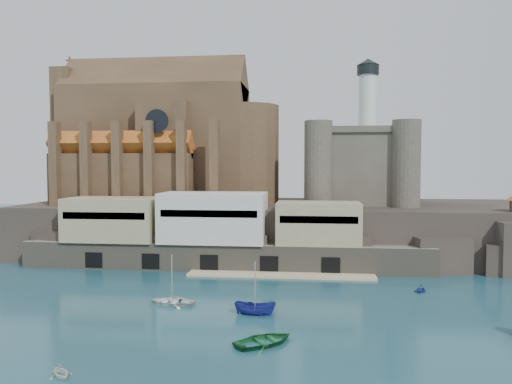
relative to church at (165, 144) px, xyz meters
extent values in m
plane|color=#173F4E|center=(24.13, -41.85, -22.13)|extent=(300.00, 300.00, 0.00)
cube|color=black|center=(24.13, -1.85, -17.13)|extent=(100.00, 34.00, 10.00)
cube|color=black|center=(-13.87, -18.35, -19.13)|extent=(9.00, 5.00, 6.00)
cube|color=black|center=(2.13, -18.35, -19.13)|extent=(9.00, 5.00, 6.00)
cube|color=black|center=(19.13, -18.35, -19.13)|extent=(9.00, 5.00, 6.00)
cube|color=black|center=(36.13, -18.35, -19.13)|extent=(9.00, 5.00, 6.00)
cube|color=black|center=(52.13, -18.35, -19.13)|extent=(9.00, 5.00, 6.00)
cube|color=#6F6959|center=(16.13, -19.35, -19.88)|extent=(70.00, 6.00, 4.50)
cube|color=tan|center=(26.13, -23.85, -21.98)|extent=(30.00, 4.00, 0.40)
cube|color=black|center=(-5.87, -22.25, -20.53)|extent=(3.00, 0.40, 2.60)
cube|color=black|center=(4.13, -22.25, -20.53)|extent=(3.00, 0.40, 2.60)
cube|color=black|center=(14.13, -22.25, -20.53)|extent=(3.00, 0.40, 2.60)
cube|color=black|center=(24.13, -22.25, -20.53)|extent=(3.00, 0.40, 2.60)
cube|color=black|center=(34.13, -22.25, -20.53)|extent=(3.00, 0.40, 2.60)
cube|color=#968B65|center=(-3.87, -18.35, -13.88)|extent=(16.00, 9.00, 7.50)
cube|color=beige|center=(14.13, -18.35, -13.38)|extent=(18.00, 9.00, 8.50)
cube|color=#968B65|center=(32.13, -18.35, -14.13)|extent=(14.00, 8.00, 7.00)
cube|color=#453120|center=(-1.87, 0.15, -0.13)|extent=(38.00, 14.00, 24.00)
cube|color=#453120|center=(-1.87, 0.15, 11.87)|extent=(38.00, 13.01, 13.01)
cylinder|color=#453120|center=(17.13, 0.15, -2.13)|extent=(14.00, 14.00, 20.00)
cube|color=#453120|center=(2.13, 0.15, -2.13)|extent=(10.00, 20.00, 20.00)
cube|color=#453120|center=(-5.87, -9.35, -7.13)|extent=(28.00, 5.00, 10.00)
cube|color=#453120|center=(-5.87, 9.65, -7.13)|extent=(28.00, 5.00, 10.00)
cube|color=#A6521C|center=(-5.87, -9.35, -0.53)|extent=(28.00, 5.66, 5.66)
cube|color=#A6521C|center=(-5.87, 9.65, -0.53)|extent=(28.00, 5.66, 5.66)
cube|color=#453120|center=(-20.87, 0.15, 1.87)|extent=(4.00, 10.00, 28.00)
cylinder|color=black|center=(2.13, -11.90, 3.87)|extent=(4.40, 0.30, 4.40)
cube|color=#453120|center=(-17.87, -12.35, -4.13)|extent=(1.60, 2.20, 16.00)
cube|color=#453120|center=(-11.67, -12.35, -4.13)|extent=(1.60, 2.20, 16.00)
cube|color=#453120|center=(-5.47, -12.35, -4.13)|extent=(1.60, 2.20, 16.00)
cube|color=#453120|center=(0.73, -12.35, -4.13)|extent=(1.60, 2.20, 16.00)
cube|color=#453120|center=(6.93, -12.35, -4.13)|extent=(1.60, 2.20, 16.00)
cube|color=#453120|center=(13.13, -12.35, -4.13)|extent=(1.60, 2.20, 16.00)
cube|color=#464137|center=(40.13, -0.85, -5.13)|extent=(16.00, 16.00, 14.00)
cube|color=#464137|center=(40.13, -0.85, 2.27)|extent=(17.00, 17.00, 1.20)
cylinder|color=#464137|center=(32.13, -8.85, -4.13)|extent=(5.20, 5.20, 16.00)
cylinder|color=#464137|center=(48.13, -8.85, -4.13)|extent=(5.20, 5.20, 16.00)
cylinder|color=#464137|center=(32.13, 7.15, -4.13)|extent=(5.20, 5.20, 16.00)
cylinder|color=#464137|center=(48.13, 7.15, -4.13)|extent=(5.20, 5.20, 16.00)
cylinder|color=silver|center=(42.13, 1.15, 7.87)|extent=(3.60, 3.60, 12.00)
cylinder|color=black|center=(42.13, 1.15, 14.87)|extent=(4.40, 4.40, 2.00)
cone|color=black|center=(42.13, 1.15, 16.47)|extent=(4.60, 4.60, 1.40)
cube|color=black|center=(62.13, -18.85, -19.63)|extent=(6.00, 5.00, 5.00)
cylinder|color=#453120|center=(64.53, -14.25, -11.83)|extent=(0.36, 0.36, 3.20)
imported|color=white|center=(10.09, -63.85, -22.13)|extent=(2.56, 2.59, 2.62)
imported|color=navy|center=(24.40, -44.81, -22.13)|extent=(2.19, 2.15, 5.10)
imported|color=#1A6431|center=(26.47, -54.40, -22.13)|extent=(3.90, 4.40, 6.41)
imported|color=white|center=(13.30, -41.43, -22.13)|extent=(1.87, 4.35, 5.90)
imported|color=#263E9C|center=(46.30, -31.61, -22.13)|extent=(2.67, 2.34, 2.64)
camera|label=1|loc=(31.13, -102.85, -4.32)|focal=35.00mm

